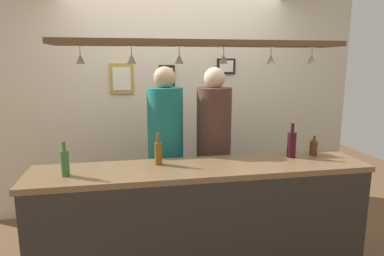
{
  "coord_description": "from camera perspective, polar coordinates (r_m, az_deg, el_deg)",
  "views": [
    {
      "loc": [
        -0.57,
        -2.89,
        1.79
      ],
      "look_at": [
        0.0,
        0.1,
        1.19
      ],
      "focal_mm": 31.73,
      "sensor_mm": 36.0,
      "label": 1
    }
  ],
  "objects": [
    {
      "name": "ground_plane",
      "position": [
        3.45,
        0.33,
        -20.13
      ],
      "size": [
        8.0,
        8.0,
        0.0
      ],
      "primitive_type": "plane",
      "color": "brown"
    },
    {
      "name": "back_wall",
      "position": [
        4.06,
        -2.64,
        4.21
      ],
      "size": [
        4.4,
        0.06,
        2.6
      ],
      "primitive_type": "cube",
      "color": "beige",
      "rests_on": "ground_plane"
    },
    {
      "name": "bar_counter",
      "position": [
        2.7,
        2.44,
        -13.62
      ],
      "size": [
        2.7,
        0.55,
        0.97
      ],
      "color": "brown",
      "rests_on": "ground_plane"
    },
    {
      "name": "overhead_glass_rack",
      "position": [
        2.66,
        1.66,
        14.05
      ],
      "size": [
        2.2,
        0.36,
        0.04
      ],
      "primitive_type": "cube",
      "color": "brown"
    },
    {
      "name": "hanging_wineglass_far_left",
      "position": [
        2.66,
        -18.26,
        11.09
      ],
      "size": [
        0.07,
        0.07,
        0.13
      ],
      "color": "silver",
      "rests_on": "overhead_glass_rack"
    },
    {
      "name": "hanging_wineglass_left",
      "position": [
        2.59,
        -10.11,
        11.49
      ],
      "size": [
        0.07,
        0.07,
        0.13
      ],
      "color": "silver",
      "rests_on": "overhead_glass_rack"
    },
    {
      "name": "hanging_wineglass_center_left",
      "position": [
        2.65,
        -2.16,
        11.64
      ],
      "size": [
        0.07,
        0.07,
        0.13
      ],
      "color": "silver",
      "rests_on": "overhead_glass_rack"
    },
    {
      "name": "hanging_wineglass_center",
      "position": [
        2.72,
        5.32,
        11.58
      ],
      "size": [
        0.07,
        0.07,
        0.13
      ],
      "color": "silver",
      "rests_on": "overhead_glass_rack"
    },
    {
      "name": "hanging_wineglass_center_right",
      "position": [
        2.77,
        13.13,
        11.34
      ],
      "size": [
        0.07,
        0.07,
        0.13
      ],
      "color": "silver",
      "rests_on": "overhead_glass_rack"
    },
    {
      "name": "hanging_wineglass_right",
      "position": [
        2.93,
        19.49,
        10.97
      ],
      "size": [
        0.07,
        0.07,
        0.13
      ],
      "color": "silver",
      "rests_on": "overhead_glass_rack"
    },
    {
      "name": "person_left_teal_shirt",
      "position": [
        3.26,
        -4.47,
        -1.89
      ],
      "size": [
        0.34,
        0.34,
        1.74
      ],
      "color": "#2D334C",
      "rests_on": "ground_plane"
    },
    {
      "name": "person_middle_brown_shirt",
      "position": [
        3.35,
        3.68,
        -1.65
      ],
      "size": [
        0.34,
        0.34,
        1.74
      ],
      "color": "#2D334C",
      "rests_on": "ground_plane"
    },
    {
      "name": "bottle_wine_dark_red",
      "position": [
        3.07,
        16.4,
        -2.58
      ],
      "size": [
        0.08,
        0.08,
        0.3
      ],
      "color": "#380F19",
      "rests_on": "bar_counter"
    },
    {
      "name": "bottle_beer_amber_tall",
      "position": [
        2.76,
        -5.69,
        -4.11
      ],
      "size": [
        0.06,
        0.06,
        0.26
      ],
      "color": "brown",
      "rests_on": "bar_counter"
    },
    {
      "name": "bottle_beer_green_import",
      "position": [
        2.64,
        -20.57,
        -5.41
      ],
      "size": [
        0.06,
        0.06,
        0.26
      ],
      "color": "#336B2D",
      "rests_on": "bar_counter"
    },
    {
      "name": "bottle_beer_brown_stubby",
      "position": [
        3.2,
        19.74,
        -3.11
      ],
      "size": [
        0.07,
        0.07,
        0.18
      ],
      "color": "#512D14",
      "rests_on": "bar_counter"
    },
    {
      "name": "picture_frame_caricature",
      "position": [
        3.95,
        -11.73,
        8.13
      ],
      "size": [
        0.26,
        0.02,
        0.34
      ],
      "color": "#B29338",
      "rests_on": "back_wall"
    },
    {
      "name": "picture_frame_crest",
      "position": [
        3.98,
        -4.23,
        8.62
      ],
      "size": [
        0.18,
        0.02,
        0.26
      ],
      "color": "black",
      "rests_on": "back_wall"
    },
    {
      "name": "picture_frame_upper_small",
      "position": [
        4.12,
        5.76,
        10.29
      ],
      "size": [
        0.22,
        0.02,
        0.18
      ],
      "color": "black",
      "rests_on": "back_wall"
    }
  ]
}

